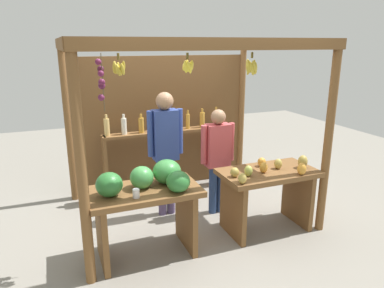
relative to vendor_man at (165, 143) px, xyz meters
name	(u,v)px	position (x,y,z in m)	size (l,w,h in m)	color
ground_plane	(186,212)	(0.26, -0.08, -1.01)	(12.00, 12.00, 0.00)	gray
market_stall	(174,110)	(0.25, 0.38, 0.36)	(2.93, 2.19, 2.32)	brown
fruit_counter_left	(147,196)	(-0.48, -0.86, -0.31)	(1.18, 0.67, 1.05)	brown
fruit_counter_right	(268,186)	(1.03, -0.87, -0.44)	(1.18, 0.66, 0.94)	brown
bottle_shelf_unit	(164,143)	(0.20, 0.70, -0.21)	(1.88, 0.22, 1.32)	brown
vendor_man	(165,143)	(0.00, 0.00, 0.00)	(0.48, 0.23, 1.68)	#55466D
vendor_woman	(218,153)	(0.66, -0.21, -0.16)	(0.48, 0.20, 1.45)	navy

